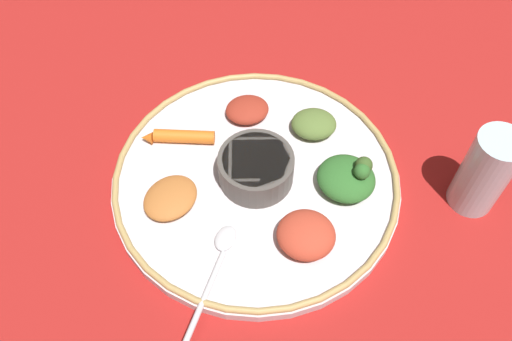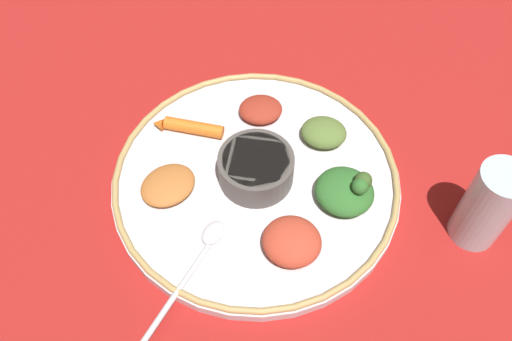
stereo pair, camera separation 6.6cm
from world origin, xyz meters
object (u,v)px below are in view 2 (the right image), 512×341
(spoon, at_px, (199,260))
(carrot_near_spoon, at_px, (189,127))
(greens_pile, at_px, (346,191))
(center_bowl, at_px, (256,167))
(drinking_glass, at_px, (485,210))

(spoon, bearing_deg, carrot_near_spoon, -141.27)
(greens_pile, xyz_separation_m, carrot_near_spoon, (0.01, -0.22, -0.01))
(center_bowl, bearing_deg, drinking_glass, 106.70)
(center_bowl, xyz_separation_m, spoon, (0.13, 0.01, -0.02))
(drinking_glass, bearing_deg, greens_pile, -72.39)
(center_bowl, relative_size, carrot_near_spoon, 0.99)
(carrot_near_spoon, bearing_deg, spoon, 38.73)
(greens_pile, bearing_deg, spoon, -32.34)
(carrot_near_spoon, bearing_deg, drinking_glass, 99.03)
(greens_pile, bearing_deg, drinking_glass, 107.61)
(spoon, bearing_deg, drinking_glass, 129.82)
(spoon, height_order, greens_pile, greens_pile)
(spoon, distance_m, carrot_near_spoon, 0.19)
(spoon, bearing_deg, center_bowl, -177.54)
(center_bowl, xyz_separation_m, carrot_near_spoon, (-0.02, -0.12, -0.01))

